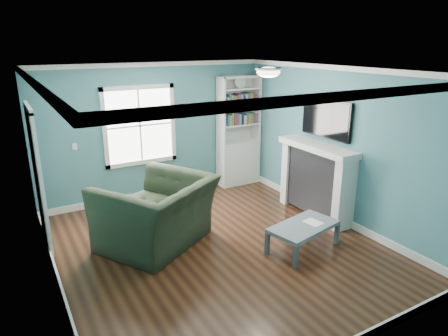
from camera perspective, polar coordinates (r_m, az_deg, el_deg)
floor at (r=6.14m, az=-0.84°, el=-11.22°), size 5.00×5.00×0.00m
room_walls at (r=5.55m, az=-0.92°, el=3.22°), size 5.00×5.00×5.00m
trim at (r=5.65m, az=-0.90°, el=-0.17°), size 4.50×5.00×2.60m
window at (r=7.70m, az=-11.93°, el=5.94°), size 1.40×0.06×1.50m
bookshelf at (r=8.50m, az=2.06°, el=3.77°), size 0.90×0.35×2.31m
fireplace at (r=7.17m, az=13.05°, el=-1.78°), size 0.44×1.58×1.30m
tv at (r=6.97m, az=14.40°, el=6.87°), size 0.06×1.10×0.65m
door at (r=6.41m, az=-25.07°, el=-1.24°), size 0.12×0.98×2.17m
ceiling_fixture at (r=5.96m, az=6.37°, el=13.55°), size 0.38×0.38×0.15m
light_switch at (r=7.49m, az=-20.55°, el=2.89°), size 0.08×0.01×0.12m
recliner at (r=6.03m, az=-9.63°, el=-4.84°), size 1.86×1.67×1.36m
coffee_table at (r=6.07m, az=11.28°, el=-8.39°), size 1.16×0.79×0.39m
paper_sheet at (r=6.15m, az=12.61°, el=-7.57°), size 0.25×0.30×0.00m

